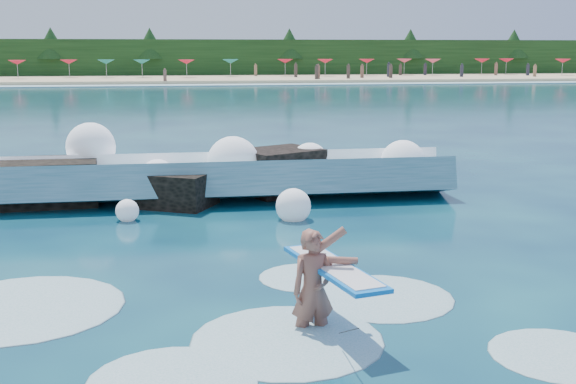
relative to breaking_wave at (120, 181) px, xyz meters
name	(u,v)px	position (x,y,z in m)	size (l,w,h in m)	color
ground	(210,300)	(1.78, -7.61, -0.49)	(200.00, 200.00, 0.00)	#082542
beach	(174,79)	(1.78, 70.39, -0.29)	(140.00, 20.00, 0.40)	tan
wet_band	(175,85)	(1.78, 59.39, -0.45)	(140.00, 5.00, 0.08)	silver
treeline	(173,59)	(1.78, 80.39, 2.01)	(140.00, 4.00, 5.00)	black
breaking_wave	(120,181)	(0.00, 0.00, 0.00)	(16.32, 2.62, 1.41)	teal
rock_cluster	(159,183)	(0.96, -0.07, -0.07)	(8.11, 3.31, 1.34)	black
surfer_with_board	(318,285)	(3.13, -8.96, 0.11)	(1.11, 2.86, 1.64)	#935645
wave_spray	(107,167)	(-0.29, -0.09, 0.36)	(15.02, 4.39, 1.95)	white
surf_foam	(206,321)	(1.68, -8.42, -0.49)	(9.11, 5.22, 0.15)	silver
beach_umbrellas	(175,62)	(1.92, 72.43, 1.76)	(112.74, 6.69, 0.50)	#127473
beachgoers	(134,73)	(-2.76, 67.34, 0.61)	(90.40, 13.68, 1.94)	#3F332D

